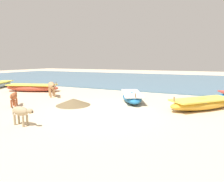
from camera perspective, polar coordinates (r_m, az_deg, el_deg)
ground at (r=8.75m, az=-2.78°, el=-6.14°), size 80.00×80.00×0.00m
sea_water at (r=24.03m, az=15.07°, el=3.27°), size 60.00×20.00×0.08m
fishing_boat_0 at (r=10.94m, az=5.94°, el=-1.66°), size 2.27×3.27×0.70m
fishing_boat_2 at (r=10.01m, az=25.32°, el=-3.41°), size 3.27×3.32×0.72m
fishing_boat_3 at (r=15.68m, az=-22.76°, el=0.96°), size 4.29×2.29×0.74m
cow_adult_tan at (r=12.83m, az=-17.60°, el=1.40°), size 1.27×1.16×0.96m
calf_near_dun at (r=7.51m, az=-25.55°, el=-5.63°), size 1.07×0.34×0.69m
calf_far_rust at (r=10.83m, az=-27.30°, el=-1.50°), size 0.84×0.92×0.70m
debris_pile_1 at (r=10.14m, az=-11.51°, el=-3.19°), size 1.82×1.82×0.35m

